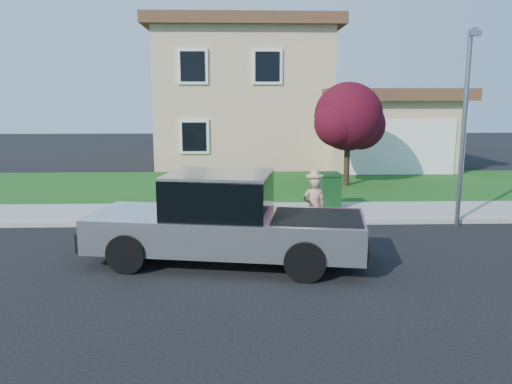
% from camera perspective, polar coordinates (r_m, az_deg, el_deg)
% --- Properties ---
extents(ground, '(80.00, 80.00, 0.00)m').
position_cam_1_polar(ground, '(10.09, -0.46, -7.78)').
color(ground, black).
rests_on(ground, ground).
extents(curb, '(40.00, 0.20, 0.12)m').
position_cam_1_polar(curb, '(12.92, 3.64, -3.45)').
color(curb, gray).
rests_on(curb, ground).
extents(sidewalk, '(40.00, 2.00, 0.15)m').
position_cam_1_polar(sidewalk, '(13.98, 3.20, -2.32)').
color(sidewalk, gray).
rests_on(sidewalk, ground).
extents(lawn, '(40.00, 7.00, 0.10)m').
position_cam_1_polar(lawn, '(18.39, 1.94, 0.68)').
color(lawn, '#134012').
rests_on(lawn, ground).
extents(house, '(14.00, 11.30, 6.85)m').
position_cam_1_polar(house, '(26.01, 1.48, 10.42)').
color(house, tan).
rests_on(house, ground).
extents(pickup_truck, '(5.65, 2.73, 1.78)m').
position_cam_1_polar(pickup_truck, '(9.76, -3.53, -3.34)').
color(pickup_truck, black).
rests_on(pickup_truck, ground).
extents(woman, '(0.53, 0.39, 1.61)m').
position_cam_1_polar(woman, '(11.49, 6.65, -1.66)').
color(woman, tan).
rests_on(woman, ground).
extents(ornamental_tree, '(2.71, 2.44, 3.72)m').
position_cam_1_polar(ornamental_tree, '(18.35, 10.60, 8.11)').
color(ornamental_tree, black).
rests_on(ornamental_tree, lawn).
extents(trash_bin, '(0.64, 0.73, 0.99)m').
position_cam_1_polar(trash_bin, '(14.32, 8.37, 0.24)').
color(trash_bin, '#0F3713').
rests_on(trash_bin, sidewalk).
extents(street_lamp, '(0.29, 0.63, 4.81)m').
position_cam_1_polar(street_lamp, '(13.38, 22.78, 7.86)').
color(street_lamp, slate).
rests_on(street_lamp, ground).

